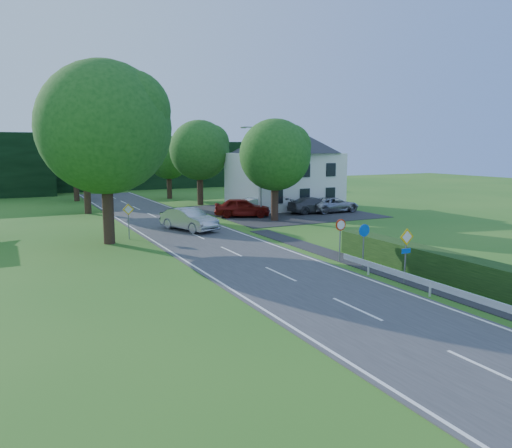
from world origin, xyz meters
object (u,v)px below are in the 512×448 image
streetlight (259,167)px  moving_car (189,219)px  motorcycle (183,218)px  parked_car_red (242,207)px  parked_car_silver_a (257,205)px  parasol (282,204)px  parked_car_grey (314,205)px  parked_car_silver_b (333,205)px

streetlight → moving_car: streetlight is taller
motorcycle → parked_car_red: 6.23m
moving_car → parked_car_silver_a: 11.02m
moving_car → motorcycle: bearing=59.6°
streetlight → parked_car_red: size_ratio=1.61×
motorcycle → parasol: 11.03m
parked_car_red → parked_car_silver_a: parked_car_red is taller
moving_car → parked_car_grey: size_ratio=1.00×
moving_car → parked_car_red: parked_car_red is taller
moving_car → parked_car_silver_b: bearing=-5.6°
parked_car_silver_a → parked_car_grey: (4.80, -2.33, 0.02)m
streetlight → moving_car: 9.26m
motorcycle → parked_car_silver_a: bearing=9.8°
moving_car → parked_car_silver_a: size_ratio=1.16×
parked_car_grey → streetlight: bearing=96.5°
parked_car_silver_a → parked_car_grey: 5.34m
streetlight → parasol: 5.56m
motorcycle → parked_car_silver_b: parked_car_silver_b is taller
streetlight → parked_car_red: (-1.10, 1.21, -3.58)m
parked_car_silver_b → parasol: parasol is taller
parasol → streetlight: bearing=-147.4°
streetlight → parked_car_grey: bearing=4.7°
parked_car_red → parked_car_silver_b: size_ratio=0.96×
parasol → motorcycle: bearing=-166.2°
parked_car_silver_a → parked_car_silver_b: parked_car_silver_a is taller
motorcycle → parked_car_grey: 13.16m
parked_car_red → parked_car_grey: 7.15m
streetlight → motorcycle: (-7.12, -0.34, -3.93)m
motorcycle → parasol: (10.70, 2.64, 0.34)m
motorcycle → parked_car_silver_a: (8.33, 3.17, 0.24)m
parked_car_grey → motorcycle: bearing=95.4°
parked_car_grey → parasol: parasol is taller
parked_car_silver_a → parked_car_red: bearing=121.9°
motorcycle → parked_car_silver_a: parked_car_silver_a is taller
parked_car_red → parked_car_silver_b: (9.19, -0.95, -0.13)m
motorcycle → parked_car_silver_b: 15.22m
parked_car_silver_a → parasol: (2.37, -0.53, 0.11)m
streetlight → motorcycle: 8.14m
parked_car_red → parasol: 4.81m
parked_car_silver_a → parasol: 2.44m
moving_car → parked_car_silver_a: (8.97, 6.39, -0.12)m
streetlight → parked_car_grey: (6.01, 0.49, -3.68)m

